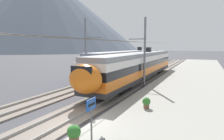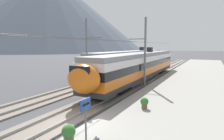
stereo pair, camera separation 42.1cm
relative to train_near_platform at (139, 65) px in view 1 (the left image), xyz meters
The scene contains 11 objects.
ground_plane 16.11m from the train_near_platform, behind, with size 400.00×400.00×0.00m, color #424247.
track_near 16.03m from the train_near_platform, behind, with size 120.00×3.00×0.28m.
track_far 16.68m from the train_near_platform, 163.82° to the left, with size 120.00×3.00×0.28m.
train_near_platform is the anchor object (origin of this frame).
train_far_track 10.30m from the train_near_platform, 26.57° to the left, with size 31.44×2.97×4.27m.
catenary_mast_mid 4.24m from the train_near_platform, 154.54° to the right, with size 45.86×2.07×7.90m.
catenary_mast_far_side 7.46m from the train_near_platform, 109.30° to the left, with size 45.86×2.61×8.44m.
platform_sign 17.97m from the train_near_platform, 168.38° to the right, with size 0.70×0.08×2.09m.
potted_plant_platform_edge 12.49m from the train_near_platform, 159.25° to the right, with size 0.57×0.57×0.78m.
potted_plant_by_shelter 18.14m from the train_near_platform, behind, with size 0.64×0.64×0.86m.
mountain_right_ridge 190.73m from the train_near_platform, 49.16° to the left, with size 193.25×193.25×80.38m, color #515B6B.
Camera 1 is at (-8.60, -6.49, 4.73)m, focal length 30.77 mm.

